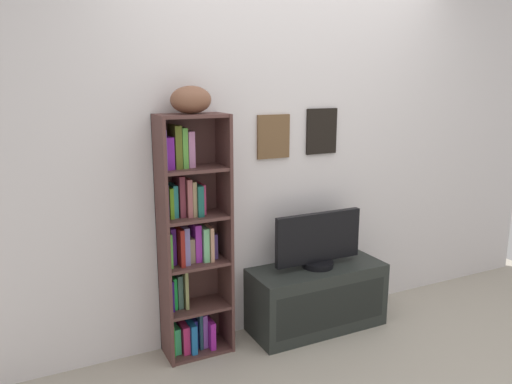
# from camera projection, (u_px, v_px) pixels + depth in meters

# --- Properties ---
(back_wall) EXTENTS (4.80, 0.08, 2.41)m
(back_wall) POSITION_uv_depth(u_px,v_px,m) (288.00, 158.00, 3.43)
(back_wall) COLOR silver
(back_wall) RESTS_ON ground
(bookshelf) EXTENTS (0.43, 0.25, 1.54)m
(bookshelf) POSITION_uv_depth(u_px,v_px,m) (189.00, 242.00, 3.09)
(bookshelf) COLOR #4E302C
(bookshelf) RESTS_ON ground
(football) EXTENTS (0.28, 0.20, 0.16)m
(football) POSITION_uv_depth(u_px,v_px,m) (191.00, 100.00, 2.88)
(football) COLOR brown
(football) RESTS_ON bookshelf
(tv_stand) EXTENTS (0.96, 0.39, 0.46)m
(tv_stand) POSITION_uv_depth(u_px,v_px,m) (317.00, 297.00, 3.50)
(tv_stand) COLOR #242926
(tv_stand) RESTS_ON ground
(television) EXTENTS (0.66, 0.22, 0.39)m
(television) POSITION_uv_depth(u_px,v_px,m) (318.00, 241.00, 3.41)
(television) COLOR black
(television) RESTS_ON tv_stand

